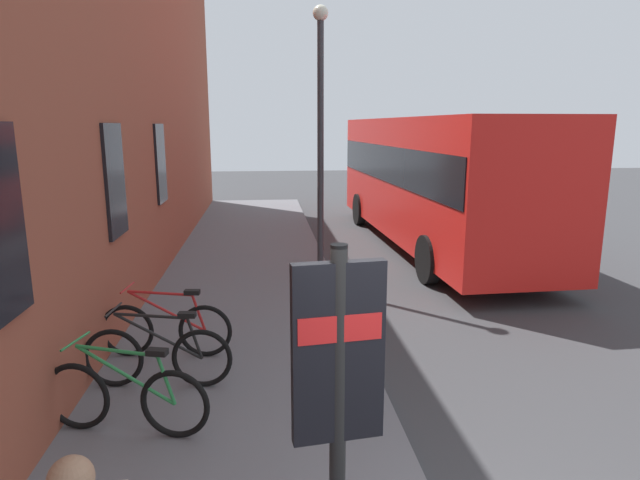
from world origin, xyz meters
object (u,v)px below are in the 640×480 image
bicycle_leaning_wall (158,356)px  city_bus (432,174)px  street_lamp (321,125)px  transit_info_sign (338,377)px  bicycle_end_of_row (126,398)px  bicycle_mid_rack (167,329)px

bicycle_leaning_wall → city_bus: city_bus is taller
bicycle_leaning_wall → street_lamp: bearing=-29.9°
transit_info_sign → street_lamp: (7.27, -0.66, 1.46)m
city_bus → bicycle_leaning_wall: bearing=143.5°
bicycle_leaning_wall → transit_info_sign: bearing=-151.9°
bicycle_leaning_wall → transit_info_sign: size_ratio=0.74×
bicycle_end_of_row → street_lamp: street_lamp is taller
bicycle_end_of_row → transit_info_sign: size_ratio=0.72×
bicycle_end_of_row → bicycle_mid_rack: bearing=-2.6°
city_bus → transit_info_sign: bearing=159.9°
street_lamp → bicycle_end_of_row: bearing=153.9°
bicycle_leaning_wall → street_lamp: size_ratio=0.34×
bicycle_end_of_row → bicycle_leaning_wall: 0.99m
transit_info_sign → street_lamp: 7.44m
bicycle_leaning_wall → bicycle_mid_rack: bearing=3.4°
bicycle_leaning_wall → city_bus: (7.63, -5.65, 1.41)m
bicycle_mid_rack → street_lamp: street_lamp is taller
transit_info_sign → city_bus: (10.81, -3.96, 0.20)m
street_lamp → transit_info_sign: bearing=174.8°
bicycle_leaning_wall → transit_info_sign: 3.80m
bicycle_end_of_row → city_bus: 10.48m
city_bus → street_lamp: bearing=137.0°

